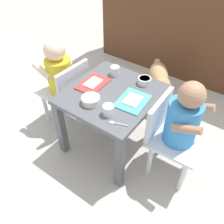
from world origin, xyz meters
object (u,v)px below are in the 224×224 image
at_px(dining_table, 112,103).
at_px(food_tray_right, 133,100).
at_px(water_cup_right, 108,110).
at_px(veggie_bowl_far, 91,100).
at_px(water_cup_left, 115,71).
at_px(cereal_bowl_left_side, 144,81).
at_px(seated_child_left, 61,75).
at_px(food_tray_left, 93,83).
at_px(dog, 159,78).
at_px(seated_child_right, 180,122).
at_px(spoon_by_left_tray, 117,123).

bearing_deg(dining_table, food_tray_right, 1.23).
distance_m(water_cup_right, veggie_bowl_far, 0.13).
distance_m(water_cup_left, cereal_bowl_left_side, 0.20).
xyz_separation_m(seated_child_left, food_tray_left, (0.27, 0.01, 0.04)).
bearing_deg(water_cup_left, food_tray_right, -34.30).
height_order(dog, veggie_bowl_far, veggie_bowl_far).
xyz_separation_m(seated_child_right, water_cup_right, (-0.32, -0.19, 0.05)).
bearing_deg(veggie_bowl_far, cereal_bowl_left_side, 66.13).
bearing_deg(seated_child_left, dining_table, 1.01).
height_order(dining_table, cereal_bowl_left_side, cereal_bowl_left_side).
bearing_deg(water_cup_left, water_cup_right, -59.99).
relative_size(seated_child_right, water_cup_right, 10.96).
bearing_deg(dining_table, spoon_by_left_tray, -49.35).
distance_m(food_tray_left, food_tray_right, 0.28).
height_order(food_tray_left, water_cup_left, water_cup_left).
height_order(dining_table, veggie_bowl_far, veggie_bowl_far).
relative_size(seated_child_right, food_tray_left, 3.22).
bearing_deg(food_tray_left, seated_child_left, -177.84).
distance_m(veggie_bowl_far, spoon_by_left_tray, 0.21).
height_order(cereal_bowl_left_side, spoon_by_left_tray, cereal_bowl_left_side).
height_order(food_tray_right, veggie_bowl_far, veggie_bowl_far).
relative_size(veggie_bowl_far, spoon_by_left_tray, 1.03).
bearing_deg(spoon_by_left_tray, food_tray_left, 147.23).
relative_size(seated_child_left, water_cup_right, 10.69).
height_order(dog, water_cup_left, water_cup_left).
bearing_deg(cereal_bowl_left_side, food_tray_right, -79.54).
xyz_separation_m(water_cup_right, spoon_by_left_tray, (0.07, -0.03, -0.02)).
distance_m(dog, water_cup_right, 0.83).
bearing_deg(seated_child_left, water_cup_right, -16.88).
relative_size(dining_table, water_cup_left, 9.31).
xyz_separation_m(seated_child_right, food_tray_left, (-0.55, -0.03, 0.03)).
xyz_separation_m(seated_child_right, water_cup_left, (-0.50, 0.13, 0.05)).
bearing_deg(dining_table, cereal_bowl_left_side, 60.35).
xyz_separation_m(water_cup_left, cereal_bowl_left_side, (0.20, 0.02, -0.00)).
distance_m(dog, food_tray_left, 0.69).
bearing_deg(water_cup_left, cereal_bowl_left_side, 6.65).
bearing_deg(veggie_bowl_far, seated_child_right, 21.19).
height_order(food_tray_right, spoon_by_left_tray, food_tray_right).
bearing_deg(spoon_by_left_tray, water_cup_left, 126.19).
height_order(water_cup_right, cereal_bowl_left_side, water_cup_right).
distance_m(dog, water_cup_left, 0.55).
height_order(food_tray_left, cereal_bowl_left_side, cereal_bowl_left_side).
relative_size(dining_table, dog, 1.24).
xyz_separation_m(water_cup_right, cereal_bowl_left_side, (0.01, 0.34, -0.00)).
bearing_deg(water_cup_left, food_tray_left, -105.84).
height_order(dog, cereal_bowl_left_side, cereal_bowl_left_side).
distance_m(dog, food_tray_right, 0.68).
bearing_deg(seated_child_left, veggie_bowl_far, -19.98).
distance_m(dining_table, dog, 0.65).
height_order(dining_table, food_tray_left, food_tray_left).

